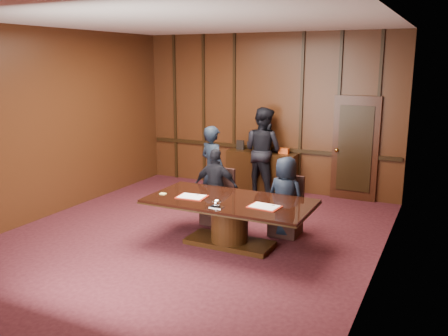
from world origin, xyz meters
name	(u,v)px	position (x,y,z in m)	size (l,w,h in m)	color
room	(196,135)	(0.07, 0.14, 1.72)	(7.00, 7.04, 3.50)	black
sideboard	(262,170)	(0.00, 3.26, 0.49)	(1.60, 0.45, 1.54)	black
conference_table	(230,215)	(0.74, -0.01, 0.51)	(2.62, 1.32, 0.76)	black
folder_left	(192,197)	(0.14, -0.16, 0.77)	(0.48, 0.37, 0.02)	maroon
folder_right	(264,207)	(1.38, -0.14, 0.77)	(0.49, 0.37, 0.02)	maroon
inkstand	(217,204)	(0.74, -0.46, 0.81)	(0.20, 0.14, 0.12)	white
notepad	(163,194)	(-0.38, -0.21, 0.77)	(0.10, 0.07, 0.01)	#FFE37C
chair_left	(218,207)	(0.09, 0.87, 0.29)	(0.51, 0.51, 0.99)	black
chair_right	(286,217)	(1.39, 0.87, 0.29)	(0.48, 0.48, 0.99)	black
signatory_left	(216,187)	(0.09, 0.79, 0.69)	(0.81, 0.34, 1.38)	black
signatory_right	(285,197)	(1.39, 0.79, 0.68)	(0.67, 0.43, 1.36)	black
witness_left	(213,169)	(-0.32, 1.47, 0.84)	(0.62, 0.40, 1.69)	black
witness_right	(263,151)	(0.08, 3.10, 0.96)	(0.93, 0.73, 1.92)	black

